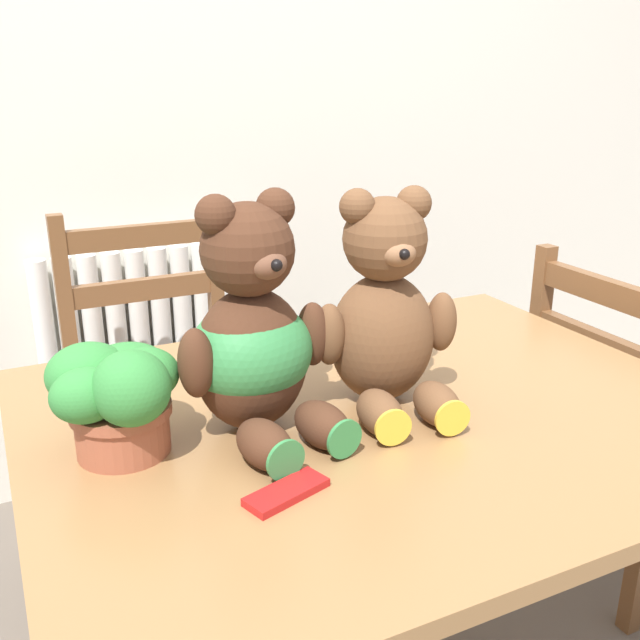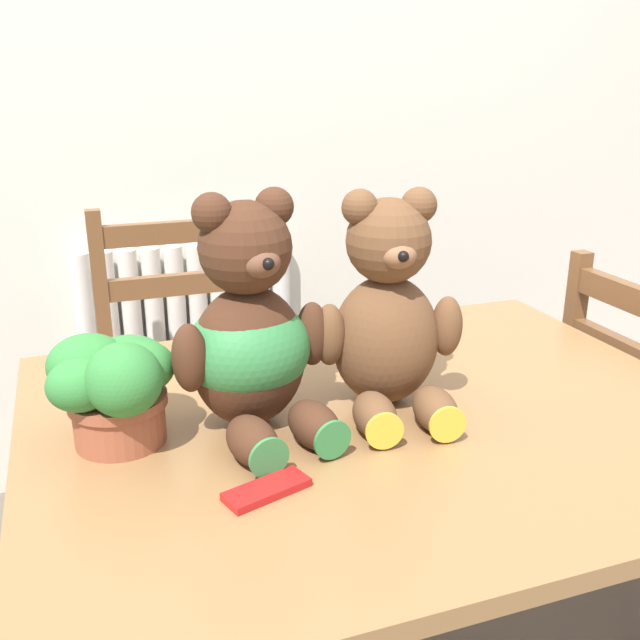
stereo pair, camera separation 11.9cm
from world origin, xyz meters
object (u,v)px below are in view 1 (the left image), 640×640
teddy_bear_left (253,339)px  potted_plant (117,391)px  wooden_chair_behind (163,396)px  wooden_chair_side (626,421)px  teddy_bear_right (386,314)px  chocolate_bar (287,492)px

teddy_bear_left → potted_plant: (-0.22, 0.01, -0.05)m
wooden_chair_behind → wooden_chair_side: (1.07, -0.62, -0.03)m
wooden_chair_behind → teddy_bear_right: size_ratio=2.54×
chocolate_bar → wooden_chair_side: bearing=18.1°
teddy_bear_right → chocolate_bar: size_ratio=3.08×
teddy_bear_right → wooden_chair_behind: bearing=-66.2°
wooden_chair_behind → wooden_chair_side: 1.24m
teddy_bear_right → chocolate_bar: 0.38m
teddy_bear_left → teddy_bear_right: size_ratio=1.03×
potted_plant → chocolate_bar: potted_plant is taller
wooden_chair_behind → chocolate_bar: size_ratio=7.82×
wooden_chair_behind → teddy_bear_left: teddy_bear_left is taller
wooden_chair_side → teddy_bear_left: (-1.08, -0.16, 0.46)m
chocolate_bar → teddy_bear_left: bearing=80.4°
teddy_bear_left → teddy_bear_right: 0.24m
potted_plant → wooden_chair_behind: bearing=73.1°
teddy_bear_left → potted_plant: bearing=-13.1°
teddy_bear_right → potted_plant: (-0.46, 0.02, -0.06)m
teddy_bear_right → teddy_bear_left: bearing=6.9°
teddy_bear_right → chocolate_bar: teddy_bear_right is taller
teddy_bear_left → wooden_chair_behind: bearing=-101.4°
wooden_chair_behind → chocolate_bar: bearing=86.9°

